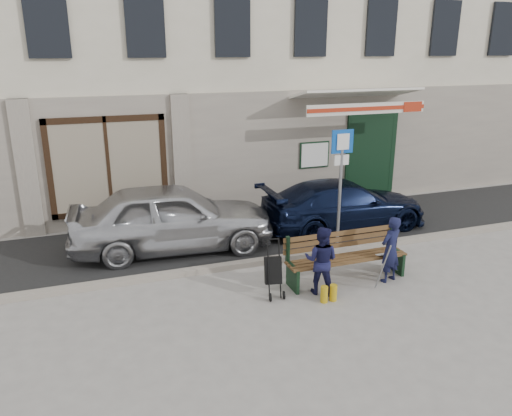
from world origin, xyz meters
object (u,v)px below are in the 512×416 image
man (390,249)px  woman (321,260)px  bench (344,258)px  parking_sign (341,171)px  car_navy (344,205)px  stroller (273,272)px  car_silver (172,217)px

man → woman: (-1.45, 0.00, -0.01)m
bench → man: (0.80, -0.31, 0.19)m
parking_sign → woman: parking_sign is taller
car_navy → bench: (-1.41, -2.58, -0.15)m
car_navy → woman: woman is taller
parking_sign → man: parking_sign is taller
woman → car_navy: bearing=-87.3°
bench → stroller: stroller is taller
bench → man: size_ratio=1.85×
parking_sign → woman: size_ratio=2.09×
car_silver → woman: bearing=-139.3°
car_silver → woman: 3.64m
car_navy → parking_sign: parking_sign is taller
car_navy → bench: 2.95m
parking_sign → stroller: (-2.14, -1.56, -1.32)m
car_silver → car_navy: bearing=-86.0°
car_silver → man: car_silver is taller
parking_sign → car_navy: bearing=56.1°
man → woman: 1.45m
man → woman: size_ratio=1.02×
car_silver → parking_sign: (3.43, -1.20, 1.03)m
parking_sign → bench: size_ratio=1.11×
car_silver → woman: size_ratio=3.46×
car_silver → car_navy: size_ratio=1.05×
woman → bench: bearing=-116.4°
woman → stroller: size_ratio=1.22×
man → stroller: size_ratio=1.24×
parking_sign → car_silver: bearing=160.8°
car_navy → woman: size_ratio=3.29×
car_silver → parking_sign: size_ratio=1.65×
woman → stroller: bearing=25.8°
woman → stroller: woman is taller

